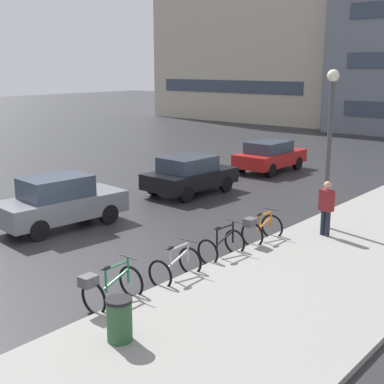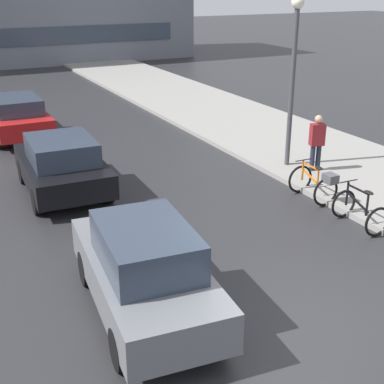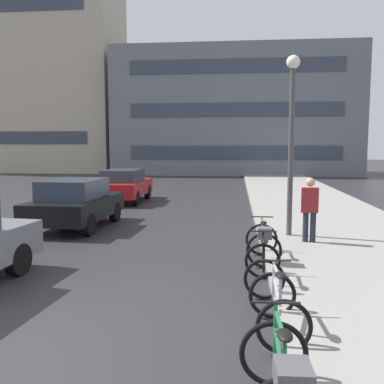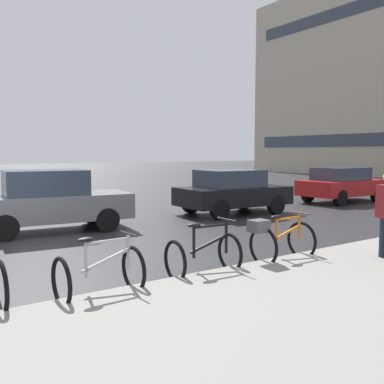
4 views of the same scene
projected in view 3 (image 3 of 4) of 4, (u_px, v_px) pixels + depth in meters
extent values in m
plane|color=#28282B|center=(13.00, 337.00, 5.75)|extent=(140.00, 140.00, 0.00)
cube|color=gray|center=(322.00, 216.00, 15.01)|extent=(4.80, 60.00, 0.14)
torus|color=black|center=(274.00, 354.00, 4.53)|extent=(0.73, 0.08, 0.73)
cube|color=#237042|center=(284.00, 366.00, 3.78)|extent=(0.04, 0.04, 0.51)
cube|color=#237042|center=(275.00, 331.00, 4.41)|extent=(0.04, 0.04, 0.57)
cube|color=#237042|center=(280.00, 324.00, 4.07)|extent=(0.06, 0.65, 0.04)
cube|color=#237042|center=(279.00, 355.00, 4.08)|extent=(0.06, 0.73, 0.26)
ellipsoid|color=black|center=(285.00, 335.00, 3.75)|extent=(0.15, 0.26, 0.07)
cylinder|color=black|center=(276.00, 303.00, 4.38)|extent=(0.50, 0.04, 0.03)
cube|color=#4C4C51|center=(293.00, 378.00, 3.30)|extent=(0.29, 0.35, 0.22)
torus|color=black|center=(272.00, 295.00, 6.33)|extent=(0.71, 0.09, 0.70)
torus|color=black|center=(284.00, 327.00, 5.23)|extent=(0.71, 0.09, 0.70)
cube|color=#ADAFB5|center=(280.00, 296.00, 5.55)|extent=(0.04, 0.04, 0.51)
cube|color=#ADAFB5|center=(273.00, 280.00, 6.21)|extent=(0.04, 0.04, 0.53)
cube|color=#ADAFB5|center=(277.00, 272.00, 5.86)|extent=(0.07, 0.67, 0.04)
cube|color=#ADAFB5|center=(277.00, 292.00, 5.86)|extent=(0.07, 0.75, 0.27)
ellipsoid|color=black|center=(281.00, 275.00, 5.52)|extent=(0.15, 0.27, 0.07)
cylinder|color=black|center=(274.00, 260.00, 6.18)|extent=(0.50, 0.05, 0.03)
torus|color=black|center=(263.00, 261.00, 8.20)|extent=(0.69, 0.08, 0.69)
torus|color=black|center=(264.00, 279.00, 7.10)|extent=(0.69, 0.08, 0.69)
cube|color=black|center=(264.00, 258.00, 7.43)|extent=(0.04, 0.04, 0.53)
cube|color=black|center=(263.00, 247.00, 8.09)|extent=(0.04, 0.04, 0.58)
cube|color=black|center=(264.00, 240.00, 7.73)|extent=(0.06, 0.67, 0.04)
cube|color=black|center=(263.00, 256.00, 7.74)|extent=(0.06, 0.76, 0.27)
ellipsoid|color=black|center=(264.00, 241.00, 7.40)|extent=(0.15, 0.26, 0.07)
cylinder|color=black|center=(263.00, 231.00, 8.05)|extent=(0.50, 0.05, 0.03)
torus|color=black|center=(262.00, 240.00, 9.93)|extent=(0.75, 0.07, 0.75)
torus|color=black|center=(264.00, 250.00, 8.91)|extent=(0.75, 0.07, 0.75)
cube|color=orange|center=(263.00, 235.00, 9.22)|extent=(0.04, 0.04, 0.50)
cube|color=orange|center=(262.00, 229.00, 9.82)|extent=(0.04, 0.04, 0.53)
cube|color=orange|center=(263.00, 223.00, 9.49)|extent=(0.04, 0.61, 0.04)
cube|color=orange|center=(263.00, 235.00, 9.50)|extent=(0.04, 0.70, 0.25)
ellipsoid|color=black|center=(264.00, 223.00, 9.18)|extent=(0.14, 0.26, 0.07)
cylinder|color=black|center=(262.00, 217.00, 9.79)|extent=(0.50, 0.03, 0.03)
cube|color=#4C4C51|center=(265.00, 233.00, 8.75)|extent=(0.28, 0.34, 0.22)
cylinder|color=black|center=(18.00, 259.00, 8.41)|extent=(0.28, 0.66, 0.64)
cube|color=black|center=(76.00, 207.00, 13.29)|extent=(2.08, 3.84, 0.61)
cube|color=#2D3847|center=(73.00, 189.00, 13.07)|extent=(1.66, 2.09, 0.58)
cylinder|color=black|center=(66.00, 211.00, 14.59)|extent=(0.25, 0.65, 0.64)
cylinder|color=black|center=(115.00, 212.00, 14.34)|extent=(0.25, 0.65, 0.64)
cylinder|color=black|center=(31.00, 223.00, 12.30)|extent=(0.25, 0.65, 0.64)
cylinder|color=black|center=(88.00, 225.00, 12.05)|extent=(0.25, 0.65, 0.64)
cube|color=#AD1919|center=(124.00, 188.00, 19.25)|extent=(1.83, 3.92, 0.62)
cube|color=#2D3847|center=(123.00, 175.00, 19.03)|extent=(1.50, 2.18, 0.52)
cylinder|color=black|center=(115.00, 191.00, 20.57)|extent=(0.22, 0.64, 0.64)
cylinder|color=black|center=(148.00, 192.00, 20.40)|extent=(0.22, 0.64, 0.64)
cylinder|color=black|center=(98.00, 198.00, 18.17)|extent=(0.22, 0.64, 0.64)
cylinder|color=black|center=(136.00, 198.00, 18.00)|extent=(0.22, 0.64, 0.64)
cylinder|color=#1E2333|center=(305.00, 230.00, 10.73)|extent=(0.14, 0.14, 0.89)
cylinder|color=#1E2333|center=(313.00, 230.00, 10.67)|extent=(0.14, 0.14, 0.89)
cube|color=maroon|center=(310.00, 200.00, 10.62)|extent=(0.45, 0.34, 0.62)
sphere|color=tan|center=(311.00, 182.00, 10.57)|extent=(0.22, 0.22, 0.22)
cylinder|color=#424247|center=(291.00, 156.00, 11.31)|extent=(0.14, 0.14, 4.55)
sphere|color=#F2EACC|center=(293.00, 62.00, 11.04)|extent=(0.35, 0.35, 0.35)
cube|color=slate|center=(235.00, 113.00, 38.04)|extent=(20.70, 8.05, 10.66)
cube|color=#333D4C|center=(235.00, 153.00, 34.39)|extent=(16.97, 0.06, 1.10)
cube|color=#333D4C|center=(235.00, 110.00, 34.02)|extent=(16.97, 0.06, 1.10)
cube|color=#333D4C|center=(235.00, 66.00, 33.64)|extent=(16.97, 0.06, 1.10)
cube|color=#B2A893|center=(24.00, 79.00, 41.03)|extent=(18.33, 7.85, 17.55)
cube|color=#333D4C|center=(5.00, 138.00, 37.74)|extent=(15.03, 0.06, 1.10)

